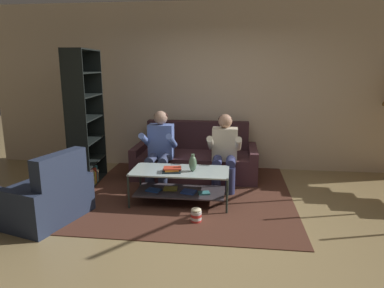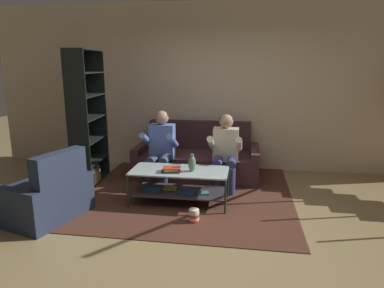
{
  "view_description": "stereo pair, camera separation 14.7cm",
  "coord_description": "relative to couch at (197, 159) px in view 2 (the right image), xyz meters",
  "views": [
    {
      "loc": [
        0.3,
        -3.67,
        1.83
      ],
      "look_at": [
        -0.28,
        0.94,
        0.76
      ],
      "focal_mm": 32.0,
      "sensor_mm": 36.0,
      "label": 1
    },
    {
      "loc": [
        0.44,
        -3.65,
        1.83
      ],
      "look_at": [
        -0.28,
        0.94,
        0.76
      ],
      "focal_mm": 32.0,
      "sensor_mm": 36.0,
      "label": 2
    }
  ],
  "objects": [
    {
      "name": "ground",
      "position": [
        0.33,
        -1.87,
        -0.28
      ],
      "size": [
        16.8,
        16.8,
        0.0
      ],
      "primitive_type": "plane",
      "color": "#978054"
    },
    {
      "name": "back_partition",
      "position": [
        0.33,
        0.59,
        1.17
      ],
      "size": [
        8.4,
        0.12,
        2.9
      ],
      "primitive_type": "cube",
      "color": "beige",
      "rests_on": "ground"
    },
    {
      "name": "couch",
      "position": [
        0.0,
        0.0,
        0.0
      ],
      "size": [
        2.02,
        0.91,
        0.89
      ],
      "color": "#46292E",
      "rests_on": "ground"
    },
    {
      "name": "person_seated_left",
      "position": [
        -0.5,
        -0.54,
        0.34
      ],
      "size": [
        0.5,
        0.58,
        1.15
      ],
      "color": "#363F60",
      "rests_on": "ground"
    },
    {
      "name": "person_seated_right",
      "position": [
        0.5,
        -0.55,
        0.32
      ],
      "size": [
        0.5,
        0.58,
        1.12
      ],
      "color": "navy",
      "rests_on": "ground"
    },
    {
      "name": "coffee_table",
      "position": [
        -0.07,
        -1.22,
        0.02
      ],
      "size": [
        1.3,
        0.59,
        0.46
      ],
      "color": "#ABC0BE",
      "rests_on": "ground"
    },
    {
      "name": "area_rug",
      "position": [
        -0.04,
        -0.74,
        -0.28
      ],
      "size": [
        3.0,
        3.16,
        0.01
      ],
      "color": "#502D21",
      "rests_on": "ground"
    },
    {
      "name": "vase",
      "position": [
        0.1,
        -1.25,
        0.29
      ],
      "size": [
        0.1,
        0.1,
        0.23
      ],
      "color": "#567659",
      "rests_on": "coffee_table"
    },
    {
      "name": "book_stack",
      "position": [
        -0.17,
        -1.32,
        0.21
      ],
      "size": [
        0.27,
        0.21,
        0.06
      ],
      "color": "#1D2C33",
      "rests_on": "coffee_table"
    },
    {
      "name": "bookshelf",
      "position": [
        -1.69,
        -0.6,
        0.61
      ],
      "size": [
        0.39,
        0.9,
        2.07
      ],
      "color": "black",
      "rests_on": "ground"
    },
    {
      "name": "armchair",
      "position": [
        -1.6,
        -1.93,
        -0.01
      ],
      "size": [
        1.03,
        1.12,
        0.86
      ],
      "color": "#252E45",
      "rests_on": "ground"
    },
    {
      "name": "popcorn_tub",
      "position": [
        0.21,
        -1.79,
        -0.19
      ],
      "size": [
        0.13,
        0.13,
        0.18
      ],
      "color": "red",
      "rests_on": "ground"
    }
  ]
}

